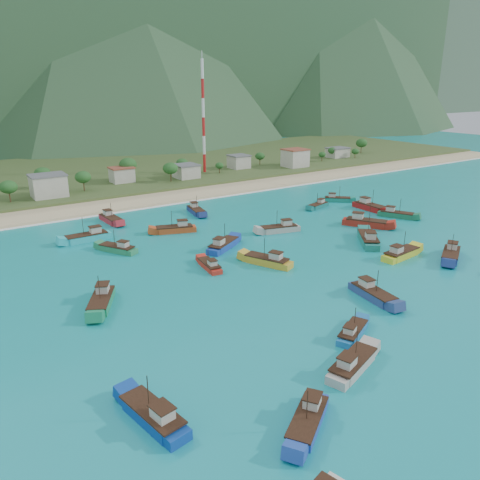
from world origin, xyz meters
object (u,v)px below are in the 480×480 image
boat_2 (223,246)px  boat_14 (280,229)px  radio_tower (203,117)px  boat_20 (370,207)px  boat_5 (353,333)px  boat_15 (401,254)px  boat_7 (118,249)px  boat_27 (337,200)px  boat_30 (308,421)px  boat_0 (88,238)px  boat_4 (318,206)px  boat_23 (268,261)px  boat_18 (102,302)px  boat_21 (373,294)px  boat_25 (111,219)px  boat_17 (210,266)px  boat_10 (366,223)px  boat_28 (368,240)px  boat_29 (154,416)px  boat_22 (196,211)px  boat_8 (175,229)px  boat_24 (396,215)px  boat_13 (451,255)px  boat_1 (352,365)px

boat_2 → boat_14: bearing=68.8°
radio_tower → boat_20: size_ratio=3.83×
boat_5 → boat_15: (35.65, 18.69, 0.28)m
radio_tower → boat_7: radio_tower is taller
boat_27 → boat_30: 113.29m
boat_0 → boat_30: 82.85m
boat_4 → boat_23: bearing=109.9°
boat_2 → boat_23: 14.64m
boat_18 → boat_21: boat_18 is taller
boat_2 → boat_25: boat_2 is taller
boat_17 → boat_20: (67.59, 14.74, 0.37)m
boat_23 → boat_7: bearing=108.6°
boat_17 → boat_27: (66.98, 28.64, 0.10)m
boat_10 → boat_23: size_ratio=1.08×
boat_14 → boat_23: (-17.28, -17.58, 0.01)m
boat_23 → boat_27: 64.69m
boat_4 → boat_20: (11.72, -11.26, 0.33)m
boat_28 → boat_2: bearing=-168.5°
radio_tower → boat_15: 117.06m
boat_0 → boat_15: bearing=-133.4°
boat_28 → boat_0: bearing=-176.6°
boat_27 → boat_10: bearing=13.0°
boat_29 → boat_21: bearing=-0.1°
radio_tower → boat_22: radio_tower is taller
boat_8 → boat_23: (6.42, -33.00, 0.02)m
boat_14 → boat_4: bearing=-48.4°
boat_24 → boat_27: size_ratio=1.20×
boat_4 → boat_22: boat_22 is taller
boat_13 → boat_22: size_ratio=1.06×
boat_21 → boat_30: boat_21 is taller
boat_2 → boat_4: bearing=79.6°
boat_5 → boat_18: boat_18 is taller
boat_24 → boat_29: 106.66m
radio_tower → boat_2: (-43.73, -85.87, -23.95)m
boat_1 → boat_17: 44.19m
boat_13 → boat_15: (-8.94, 6.78, 0.00)m
boat_29 → boat_8: bearing=51.6°
boat_5 → boat_15: size_ratio=0.77×
boat_0 → boat_1: boat_0 is taller
boat_8 → boat_30: 79.73m
radio_tower → boat_28: size_ratio=3.87×
boat_8 → boat_25: 22.29m
boat_18 → boat_27: 98.19m
boat_29 → boat_5: bearing=-8.6°
boat_4 → boat_30: size_ratio=0.95×
boat_28 → boat_10: bearing=83.3°
boat_21 → boat_22: size_ratio=1.03×
boat_7 → boat_28: bearing=-58.2°
boat_18 → boat_25: 55.40m
boat_1 → boat_5: 9.63m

